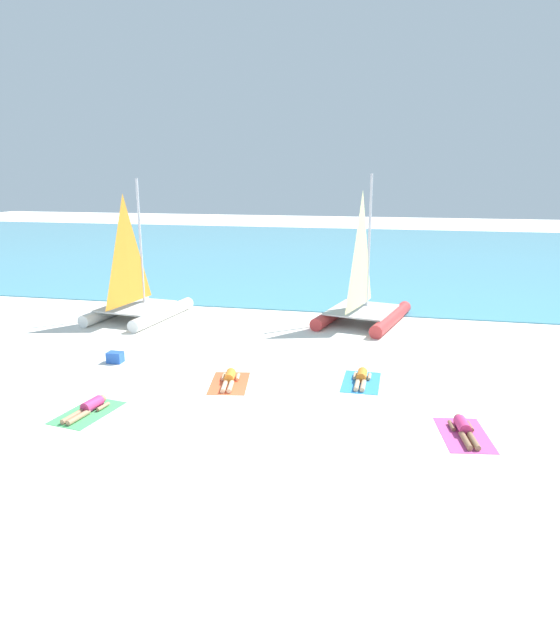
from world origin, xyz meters
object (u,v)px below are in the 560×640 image
at_px(sailboat_red, 363,301).
at_px(sailboat_white, 136,298).
at_px(towel_rightmost, 464,435).
at_px(sunbather_rightmost, 464,429).
at_px(towel_leftmost, 88,413).
at_px(towel_center_left, 229,383).
at_px(sunbather_center_left, 229,378).
at_px(cooler_box, 115,357).
at_px(sunbather_leftmost, 89,407).
at_px(towel_center_right, 361,382).
at_px(sunbather_center_right, 361,377).

height_order(sailboat_red, sailboat_white, sailboat_red).
bearing_deg(sailboat_red, towel_rightmost, -59.09).
bearing_deg(sunbather_rightmost, towel_rightmost, -90.00).
height_order(sailboat_white, towel_leftmost, sailboat_white).
relative_size(sailboat_red, towel_center_left, 3.21).
height_order(towel_center_left, towel_rightmost, same).
height_order(sunbather_center_left, cooler_box, cooler_box).
bearing_deg(sunbather_center_left, sunbather_leftmost, -146.62).
xyz_separation_m(sunbather_center_left, towel_center_right, (3.88, 0.87, -0.13)).
bearing_deg(sailboat_white, towel_center_left, -39.56).
height_order(sunbather_rightmost, cooler_box, cooler_box).
xyz_separation_m(sunbather_center_left, towel_rightmost, (6.58, -2.16, -0.13)).
height_order(sailboat_red, sunbather_rightmost, sailboat_red).
relative_size(towel_center_left, cooler_box, 3.80).
relative_size(sunbather_center_left, sunbather_rightmost, 1.00).
xyz_separation_m(towel_rightmost, cooler_box, (-10.86, 3.13, 0.17)).
distance_m(sunbather_center_right, cooler_box, 8.16).
height_order(towel_center_left, sunbather_rightmost, sunbather_rightmost).
distance_m(sailboat_red, sunbather_center_right, 7.10).
relative_size(sunbather_center_left, cooler_box, 3.13).
xyz_separation_m(sailboat_red, sunbather_leftmost, (-6.35, -10.84, -0.78)).
bearing_deg(sunbather_center_right, towel_center_right, -90.00).
height_order(towel_rightmost, cooler_box, cooler_box).
xyz_separation_m(towel_rightmost, sunbather_rightmost, (-0.01, 0.07, 0.13)).
xyz_separation_m(towel_leftmost, towel_center_right, (6.87, 3.80, 0.00)).
bearing_deg(sunbather_leftmost, sailboat_red, 68.45).
xyz_separation_m(sunbather_leftmost, sunbather_center_right, (6.86, 3.80, 0.00)).
relative_size(sailboat_white, sunbather_center_left, 3.79).
bearing_deg(towel_center_left, cooler_box, 166.40).
bearing_deg(sailboat_white, towel_center_right, -22.25).
distance_m(sunbather_leftmost, towel_center_left, 4.10).
xyz_separation_m(sailboat_white, towel_center_left, (6.25, -6.66, -0.88)).
xyz_separation_m(towel_center_right, towel_rightmost, (2.70, -3.03, 0.00)).
relative_size(sunbather_center_right, sunbather_rightmost, 1.00).
relative_size(sunbather_leftmost, cooler_box, 3.13).
bearing_deg(towel_center_right, cooler_box, 179.27).
bearing_deg(sunbather_center_right, cooler_box, 179.81).
relative_size(sunbather_leftmost, sunbather_center_left, 1.00).
distance_m(towel_center_left, towel_rightmost, 6.89).
bearing_deg(towel_leftmost, cooler_box, 108.27).
height_order(towel_leftmost, towel_rightmost, same).
distance_m(sunbather_leftmost, cooler_box, 4.05).
bearing_deg(towel_center_right, towel_rightmost, -48.24).
relative_size(sunbather_leftmost, sunbather_center_right, 1.00).
bearing_deg(sunbather_center_left, towel_rightmost, -28.60).
relative_size(towel_rightmost, sunbather_rightmost, 1.21).
relative_size(towel_center_left, sunbather_center_left, 1.21).
height_order(sunbather_center_right, cooler_box, cooler_box).
bearing_deg(towel_rightmost, towel_leftmost, -175.39).
relative_size(sailboat_red, towel_leftmost, 3.21).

